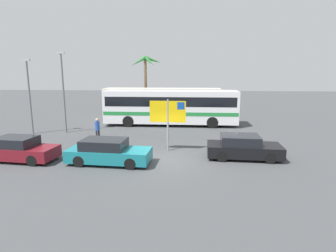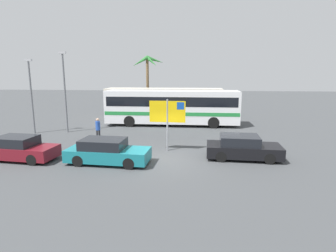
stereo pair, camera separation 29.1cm
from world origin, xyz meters
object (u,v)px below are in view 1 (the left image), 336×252
car_teal (108,152)px  pedestrian_near_sign (97,128)px  ferry_sign (169,114)px  car_maroon (19,149)px  car_black (243,147)px  bus_front_coach (171,106)px  bus_rear_coach (162,102)px

car_teal → pedestrian_near_sign: 5.13m
ferry_sign → car_maroon: 8.61m
ferry_sign → car_black: size_ratio=0.77×
bus_front_coach → ferry_sign: size_ratio=3.75×
bus_front_coach → car_maroon: (-7.62, -11.11, -1.15)m
bus_front_coach → car_black: size_ratio=2.87×
car_maroon → car_teal: bearing=3.8°
bus_front_coach → car_teal: 11.60m
bus_front_coach → pedestrian_near_sign: bearing=-125.7°
bus_rear_coach → car_maroon: bus_rear_coach is taller
bus_front_coach → car_black: (4.72, -9.75, -1.15)m
bus_front_coach → car_teal: size_ratio=2.68×
bus_rear_coach → bus_front_coach: bearing=-72.3°
bus_front_coach → car_teal: (-2.61, -11.24, -1.15)m
car_teal → bus_rear_coach: bearing=88.1°
bus_front_coach → bus_rear_coach: 3.72m
bus_rear_coach → pedestrian_near_sign: size_ratio=7.28×
bus_front_coach → car_black: 10.90m
pedestrian_near_sign → bus_rear_coach: bearing=-64.2°
car_teal → car_black: bearing=15.3°
car_black → car_teal: bearing=-165.6°
car_black → ferry_sign: bearing=167.2°
ferry_sign → car_teal: ferry_sign is taller
car_black → car_maroon: same height
bus_rear_coach → car_black: (5.85, -13.30, -1.15)m
ferry_sign → car_black: ferry_sign is taller
car_black → pedestrian_near_sign: bearing=164.3°
car_teal → pedestrian_near_sign: bearing=118.1°
bus_front_coach → bus_rear_coach: bearing=107.7°
bus_front_coach → ferry_sign: bearing=-87.2°
bus_rear_coach → ferry_sign: size_ratio=3.75×
pedestrian_near_sign → ferry_sign: bearing=-155.5°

